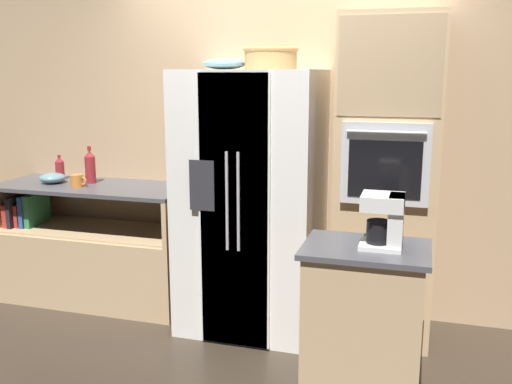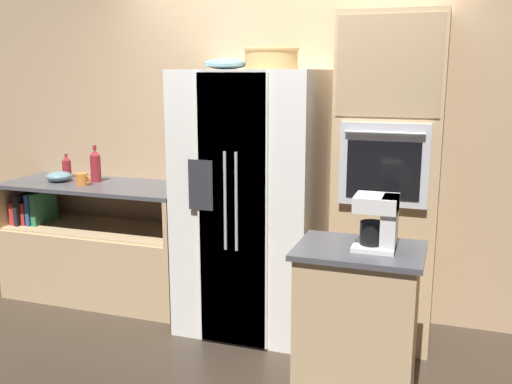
{
  "view_description": "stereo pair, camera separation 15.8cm",
  "coord_description": "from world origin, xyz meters",
  "px_view_note": "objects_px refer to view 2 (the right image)",
  "views": [
    {
      "loc": [
        1.02,
        -3.68,
        1.82
      ],
      "look_at": [
        -0.06,
        -0.01,
        1.01
      ],
      "focal_mm": 40.0,
      "sensor_mm": 36.0,
      "label": 1
    },
    {
      "loc": [
        1.17,
        -3.63,
        1.82
      ],
      "look_at": [
        -0.06,
        -0.01,
        1.01
      ],
      "focal_mm": 40.0,
      "sensor_mm": 36.0,
      "label": 2
    }
  ],
  "objects_px": {
    "wall_oven": "(388,182)",
    "coffee_maker": "(380,221)",
    "bottle_tall": "(96,166)",
    "refrigerator": "(252,202)",
    "mixing_bowl": "(59,176)",
    "fruit_bowl": "(226,64)",
    "wicker_basket": "(272,58)",
    "mug": "(82,179)",
    "bottle_short": "(67,167)"
  },
  "relations": [
    {
      "from": "fruit_bowl",
      "to": "wall_oven",
      "type": "bearing_deg",
      "value": 1.63
    },
    {
      "from": "fruit_bowl",
      "to": "coffee_maker",
      "type": "height_order",
      "value": "fruit_bowl"
    },
    {
      "from": "fruit_bowl",
      "to": "coffee_maker",
      "type": "xyz_separation_m",
      "value": [
        1.2,
        -0.88,
        -0.81
      ]
    },
    {
      "from": "bottle_tall",
      "to": "mixing_bowl",
      "type": "relative_size",
      "value": 1.46
    },
    {
      "from": "bottle_tall",
      "to": "mixing_bowl",
      "type": "height_order",
      "value": "bottle_tall"
    },
    {
      "from": "fruit_bowl",
      "to": "coffee_maker",
      "type": "distance_m",
      "value": 1.69
    },
    {
      "from": "bottle_short",
      "to": "coffee_maker",
      "type": "distance_m",
      "value": 2.9
    },
    {
      "from": "refrigerator",
      "to": "coffee_maker",
      "type": "distance_m",
      "value": 1.28
    },
    {
      "from": "bottle_short",
      "to": "coffee_maker",
      "type": "relative_size",
      "value": 0.7
    },
    {
      "from": "wall_oven",
      "to": "fruit_bowl",
      "type": "xyz_separation_m",
      "value": [
        -1.14,
        -0.03,
        0.77
      ]
    },
    {
      "from": "mug",
      "to": "wall_oven",
      "type": "bearing_deg",
      "value": 2.74
    },
    {
      "from": "refrigerator",
      "to": "mug",
      "type": "xyz_separation_m",
      "value": [
        -1.41,
        -0.0,
        0.08
      ]
    },
    {
      "from": "refrigerator",
      "to": "mug",
      "type": "bearing_deg",
      "value": -179.89
    },
    {
      "from": "refrigerator",
      "to": "mixing_bowl",
      "type": "distance_m",
      "value": 1.69
    },
    {
      "from": "bottle_tall",
      "to": "refrigerator",
      "type": "bearing_deg",
      "value": -6.61
    },
    {
      "from": "mixing_bowl",
      "to": "bottle_short",
      "type": "bearing_deg",
      "value": 104.36
    },
    {
      "from": "fruit_bowl",
      "to": "mixing_bowl",
      "type": "relative_size",
      "value": 1.52
    },
    {
      "from": "refrigerator",
      "to": "wall_oven",
      "type": "relative_size",
      "value": 0.84
    },
    {
      "from": "bottle_tall",
      "to": "mug",
      "type": "distance_m",
      "value": 0.19
    },
    {
      "from": "refrigerator",
      "to": "mixing_bowl",
      "type": "xyz_separation_m",
      "value": [
        -1.68,
        0.07,
        0.07
      ]
    },
    {
      "from": "wicker_basket",
      "to": "bottle_tall",
      "type": "relative_size",
      "value": 1.27
    },
    {
      "from": "mug",
      "to": "refrigerator",
      "type": "bearing_deg",
      "value": 0.11
    },
    {
      "from": "wall_oven",
      "to": "refrigerator",
      "type": "bearing_deg",
      "value": -173.27
    },
    {
      "from": "wicker_basket",
      "to": "coffee_maker",
      "type": "distance_m",
      "value": 1.49
    },
    {
      "from": "refrigerator",
      "to": "wall_oven",
      "type": "height_order",
      "value": "wall_oven"
    },
    {
      "from": "coffee_maker",
      "to": "wicker_basket",
      "type": "bearing_deg",
      "value": 134.56
    },
    {
      "from": "mixing_bowl",
      "to": "refrigerator",
      "type": "bearing_deg",
      "value": -2.44
    },
    {
      "from": "wicker_basket",
      "to": "coffee_maker",
      "type": "bearing_deg",
      "value": -45.44
    },
    {
      "from": "wall_oven",
      "to": "bottle_short",
      "type": "bearing_deg",
      "value": 177.32
    },
    {
      "from": "fruit_bowl",
      "to": "mixing_bowl",
      "type": "distance_m",
      "value": 1.71
    },
    {
      "from": "mixing_bowl",
      "to": "coffee_maker",
      "type": "xyz_separation_m",
      "value": [
        2.66,
        -0.88,
        0.08
      ]
    },
    {
      "from": "mixing_bowl",
      "to": "coffee_maker",
      "type": "distance_m",
      "value": 2.8
    },
    {
      "from": "wicker_basket",
      "to": "mug",
      "type": "xyz_separation_m",
      "value": [
        -1.52,
        -0.07,
        -0.92
      ]
    },
    {
      "from": "wicker_basket",
      "to": "mug",
      "type": "distance_m",
      "value": 1.78
    },
    {
      "from": "wall_oven",
      "to": "wicker_basket",
      "type": "xyz_separation_m",
      "value": [
        -0.8,
        -0.04,
        0.81
      ]
    },
    {
      "from": "wall_oven",
      "to": "bottle_tall",
      "type": "distance_m",
      "value": 2.31
    },
    {
      "from": "refrigerator",
      "to": "fruit_bowl",
      "type": "relative_size",
      "value": 5.97
    },
    {
      "from": "refrigerator",
      "to": "wicker_basket",
      "type": "bearing_deg",
      "value": 31.4
    },
    {
      "from": "wicker_basket",
      "to": "coffee_maker",
      "type": "height_order",
      "value": "wicker_basket"
    },
    {
      "from": "bottle_tall",
      "to": "wicker_basket",
      "type": "bearing_deg",
      "value": -3.43
    },
    {
      "from": "wicker_basket",
      "to": "mug",
      "type": "height_order",
      "value": "wicker_basket"
    },
    {
      "from": "wicker_basket",
      "to": "fruit_bowl",
      "type": "height_order",
      "value": "wicker_basket"
    },
    {
      "from": "fruit_bowl",
      "to": "mug",
      "type": "height_order",
      "value": "fruit_bowl"
    },
    {
      "from": "refrigerator",
      "to": "bottle_tall",
      "type": "height_order",
      "value": "refrigerator"
    },
    {
      "from": "bottle_tall",
      "to": "mug",
      "type": "relative_size",
      "value": 2.23
    },
    {
      "from": "wall_oven",
      "to": "coffee_maker",
      "type": "xyz_separation_m",
      "value": [
        0.06,
        -0.91,
        -0.03
      ]
    },
    {
      "from": "wicker_basket",
      "to": "bottle_short",
      "type": "xyz_separation_m",
      "value": [
        -1.84,
        0.16,
        -0.87
      ]
    },
    {
      "from": "bottle_tall",
      "to": "mug",
      "type": "xyz_separation_m",
      "value": [
        -0.01,
        -0.16,
        -0.08
      ]
    },
    {
      "from": "refrigerator",
      "to": "fruit_bowl",
      "type": "bearing_deg",
      "value": 161.03
    },
    {
      "from": "wall_oven",
      "to": "fruit_bowl",
      "type": "height_order",
      "value": "wall_oven"
    }
  ]
}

